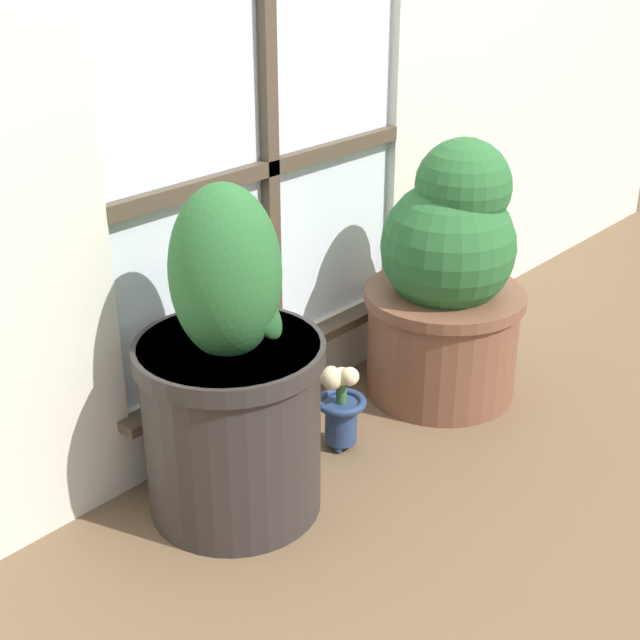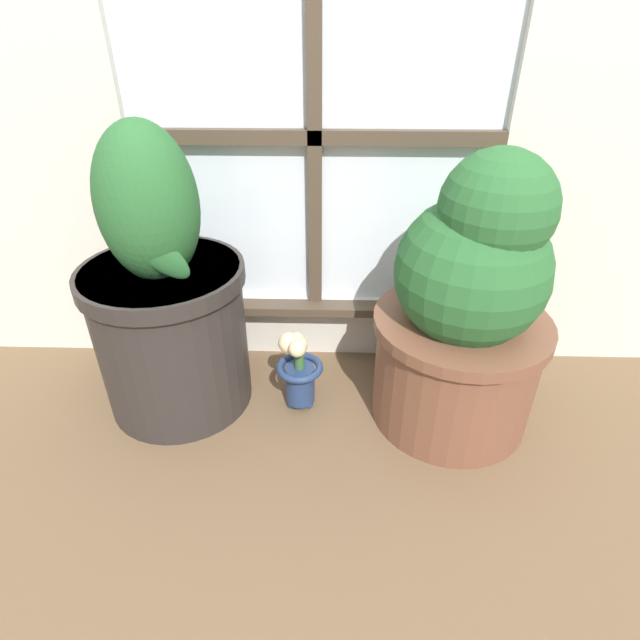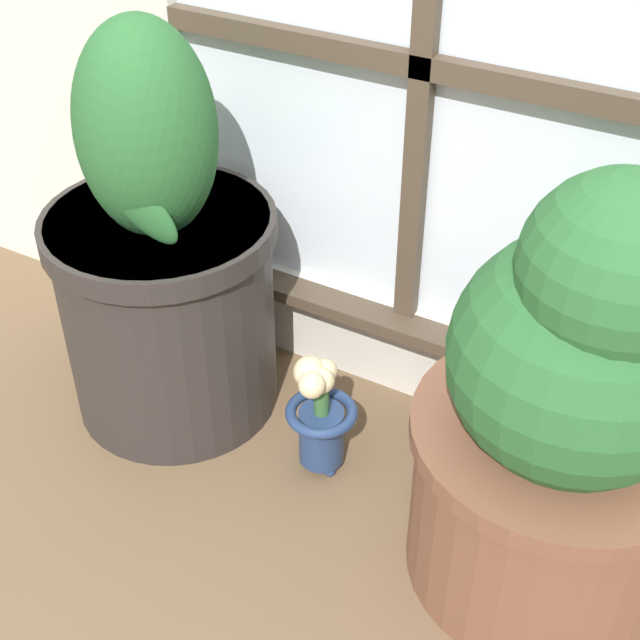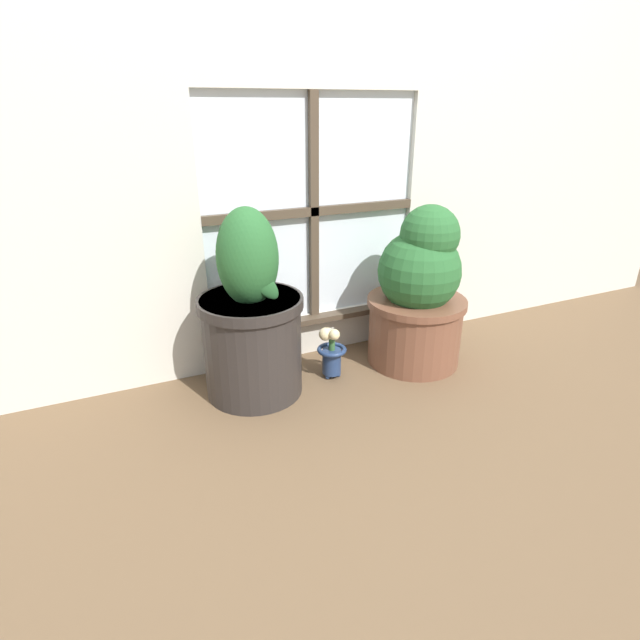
% 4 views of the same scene
% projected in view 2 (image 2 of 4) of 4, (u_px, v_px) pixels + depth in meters
% --- Properties ---
extents(ground_plane, '(10.00, 10.00, 0.00)m').
position_uv_depth(ground_plane, '(307.00, 492.00, 1.11)').
color(ground_plane, brown).
extents(potted_plant_left, '(0.39, 0.39, 0.73)m').
position_uv_depth(potted_plant_left, '(167.00, 305.00, 1.23)').
color(potted_plant_left, '#2D2826').
rests_on(potted_plant_left, ground_plane).
extents(potted_plant_right, '(0.42, 0.42, 0.69)m').
position_uv_depth(potted_plant_right, '(466.00, 312.00, 1.16)').
color(potted_plant_right, brown).
rests_on(potted_plant_right, ground_plane).
extents(flower_vase, '(0.12, 0.12, 0.23)m').
position_uv_depth(flower_vase, '(298.00, 369.00, 1.29)').
color(flower_vase, navy).
rests_on(flower_vase, ground_plane).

